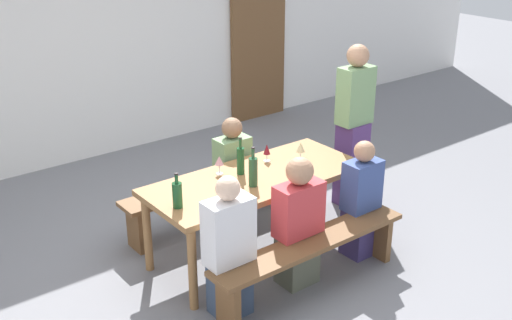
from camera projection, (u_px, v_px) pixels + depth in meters
name	position (u px, v px, depth m)	size (l,w,h in m)	color
ground_plane	(256.00, 253.00, 5.61)	(24.00, 24.00, 0.00)	slate
back_wall	(92.00, 22.00, 7.24)	(14.00, 0.20, 3.20)	white
wooden_door	(258.00, 44.00, 8.67)	(0.90, 0.06, 2.10)	brown
tasting_table	(256.00, 185.00, 5.35)	(1.91, 0.82, 0.75)	olive
bench_near	(311.00, 251.00, 4.96)	(1.81, 0.30, 0.45)	brown
bench_far	(210.00, 190.00, 5.99)	(1.81, 0.30, 0.45)	brown
wine_bottle_0	(253.00, 171.00, 5.10)	(0.07, 0.07, 0.34)	#234C2D
wine_bottle_1	(177.00, 194.00, 4.75)	(0.08, 0.08, 0.28)	#194723
wine_bottle_2	(241.00, 160.00, 5.32)	(0.07, 0.07, 0.33)	#194723
wine_glass_0	(219.00, 161.00, 5.32)	(0.07, 0.07, 0.16)	silver
wine_glass_1	(267.00, 150.00, 5.58)	(0.06, 0.06, 0.16)	silver
wine_glass_2	(301.00, 147.00, 5.61)	(0.08, 0.08, 0.17)	silver
seated_guest_near_0	(229.00, 251.00, 4.61)	(0.37, 0.24, 1.14)	#324159
seated_guest_near_1	(298.00, 225.00, 4.99)	(0.40, 0.24, 1.11)	#545746
seated_guest_near_2	(361.00, 202.00, 5.41)	(0.32, 0.24, 1.07)	navy
seated_guest_far_0	(233.00, 175.00, 5.90)	(0.32, 0.24, 1.09)	#2D4962
standing_host	(353.00, 129.00, 6.21)	(0.35, 0.24, 1.66)	#4E306A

